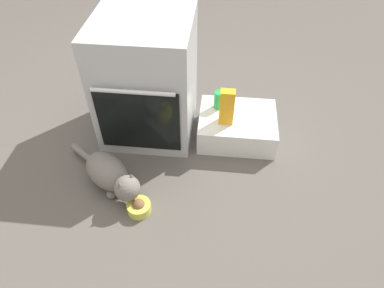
# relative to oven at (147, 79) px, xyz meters

# --- Properties ---
(ground) EXTENTS (8.00, 8.00, 0.00)m
(ground) POSITION_rel_oven_xyz_m (0.01, -0.44, -0.39)
(ground) COLOR #56514C
(oven) EXTENTS (0.58, 0.63, 0.78)m
(oven) POSITION_rel_oven_xyz_m (0.00, 0.00, 0.00)
(oven) COLOR #B7BABF
(oven) RESTS_ON ground
(pantry_cabinet) EXTENTS (0.50, 0.41, 0.18)m
(pantry_cabinet) POSITION_rel_oven_xyz_m (0.59, -0.05, -0.30)
(pantry_cabinet) COLOR white
(pantry_cabinet) RESTS_ON ground
(food_bowl) EXTENTS (0.13, 0.13, 0.09)m
(food_bowl) POSITION_rel_oven_xyz_m (0.06, -0.71, -0.35)
(food_bowl) COLOR #D1D14C
(food_bowl) RESTS_ON ground
(cat) EXTENTS (0.54, 0.45, 0.21)m
(cat) POSITION_rel_oven_xyz_m (-0.13, -0.56, -0.28)
(cat) COLOR slate
(cat) RESTS_ON ground
(juice_carton) EXTENTS (0.09, 0.06, 0.24)m
(juice_carton) POSITION_rel_oven_xyz_m (0.51, -0.11, -0.09)
(juice_carton) COLOR orange
(juice_carton) RESTS_ON pantry_cabinet
(soda_can) EXTENTS (0.07, 0.07, 0.12)m
(soda_can) POSITION_rel_oven_xyz_m (0.46, 0.03, -0.15)
(soda_can) COLOR green
(soda_can) RESTS_ON pantry_cabinet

